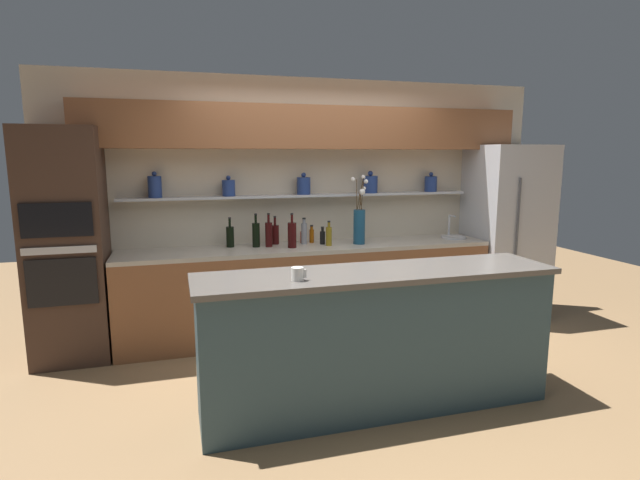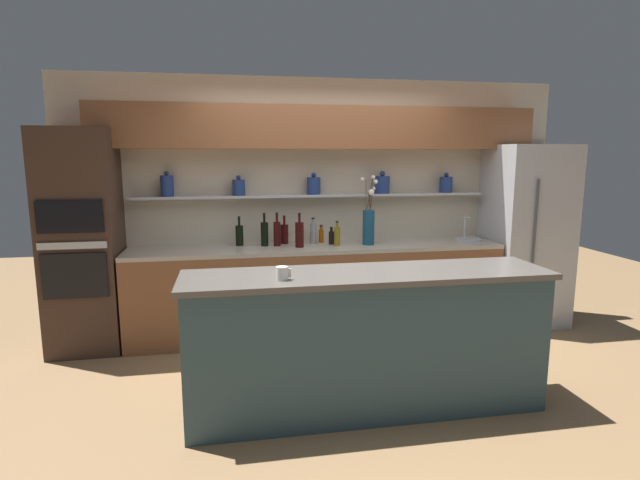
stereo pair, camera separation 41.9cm
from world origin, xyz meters
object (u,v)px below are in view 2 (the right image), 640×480
object	(u,v)px
bottle_sauce_0	(312,236)
bottle_wine_6	(265,233)
oven_tower	(83,242)
bottle_sauce_7	(321,235)
bottle_wine_9	(277,233)
bottle_oil_2	(337,236)
coffee_mug	(282,273)
flower_vase	(369,224)
bottle_sauce_5	(331,237)
refrigerator	(526,235)
bottle_wine_8	(239,235)
bottle_wine_1	(284,233)
bottle_spirit_4	(313,233)
sink_fixture	(468,238)
bottle_wine_3	(299,234)

from	to	relation	value
bottle_sauce_0	bottle_wine_6	xyz separation A→B (m)	(-0.50, -0.10, 0.06)
bottle_sauce_0	oven_tower	bearing A→B (deg)	-175.23
bottle_sauce_7	bottle_wine_9	size ratio (longest dim) A/B	0.55
bottle_oil_2	coffee_mug	distance (m)	1.83
flower_vase	bottle_sauce_5	distance (m)	0.40
refrigerator	bottle_sauce_0	size ratio (longest dim) A/B	11.55
bottle_sauce_7	coffee_mug	distance (m)	1.98
bottle_wine_6	bottle_sauce_7	distance (m)	0.60
bottle_oil_2	coffee_mug	size ratio (longest dim) A/B	2.53
refrigerator	bottle_sauce_5	world-z (taller)	refrigerator
bottle_wine_8	bottle_wine_1	bearing A→B (deg)	4.53
bottle_wine_1	bottle_sauce_7	size ratio (longest dim) A/B	1.57
bottle_spirit_4	flower_vase	bearing A→B (deg)	-15.24
refrigerator	bottle_wine_8	size ratio (longest dim) A/B	6.51
sink_fixture	bottle_wine_8	xyz separation A→B (m)	(-2.41, 0.14, 0.08)
sink_fixture	bottle_oil_2	distance (m)	1.45
bottle_sauce_0	bottle_wine_3	size ratio (longest dim) A/B	0.49
flower_vase	bottle_sauce_5	world-z (taller)	flower_vase
bottle_wine_6	bottle_sauce_7	bearing A→B (deg)	8.59
refrigerator	bottle_sauce_7	distance (m)	2.23
refrigerator	bottle_wine_9	distance (m)	2.69
sink_fixture	bottle_sauce_7	size ratio (longest dim) A/B	1.49
bottle_sauce_7	bottle_wine_9	bearing A→B (deg)	-166.56
bottle_wine_9	bottle_wine_1	bearing A→B (deg)	55.79
refrigerator	bottle_wine_3	xyz separation A→B (m)	(-2.47, -0.02, 0.09)
bottle_wine_1	bottle_wine_8	size ratio (longest dim) A/B	0.98
bottle_spirit_4	bottle_wine_8	bearing A→B (deg)	177.01
bottle_oil_2	bottle_wine_6	distance (m)	0.73
bottle_wine_9	bottle_spirit_4	bearing A→B (deg)	8.32
flower_vase	sink_fixture	xyz separation A→B (m)	(1.12, 0.05, -0.19)
refrigerator	bottle_wine_6	xyz separation A→B (m)	(-2.81, 0.12, 0.08)
bottle_spirit_4	coffee_mug	bearing A→B (deg)	-105.72
flower_vase	bottle_sauce_0	xyz separation A→B (m)	(-0.54, 0.22, -0.15)
bottle_oil_2	bottle_wine_6	bearing A→B (deg)	170.02
refrigerator	coffee_mug	bearing A→B (deg)	-149.19
sink_fixture	bottle_spirit_4	world-z (taller)	bottle_spirit_4
bottle_wine_3	bottle_sauce_5	distance (m)	0.36
bottle_spirit_4	bottle_sauce_5	bearing A→B (deg)	-18.61
bottle_spirit_4	bottle_sauce_5	distance (m)	0.19
sink_fixture	coffee_mug	world-z (taller)	sink_fixture
oven_tower	coffee_mug	xyz separation A→B (m)	(1.67, -1.72, 0.03)
bottle_sauce_0	bottle_sauce_7	world-z (taller)	bottle_sauce_7
refrigerator	coffee_mug	size ratio (longest dim) A/B	19.44
bottle_oil_2	flower_vase	bearing A→B (deg)	1.69
bottle_sauce_0	bottle_wine_6	distance (m)	0.52
refrigerator	bottle_wine_1	size ratio (longest dim) A/B	6.67
oven_tower	bottle_wine_3	distance (m)	2.02
bottle_sauce_0	coffee_mug	distance (m)	1.97
oven_tower	bottle_wine_3	bearing A→B (deg)	-1.59
bottle_wine_1	bottle_wine_3	distance (m)	0.27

